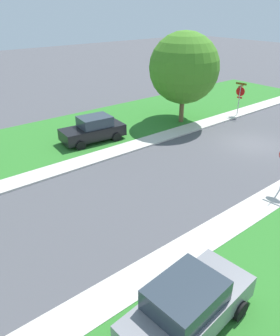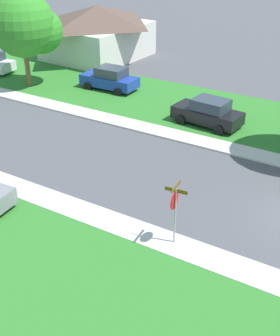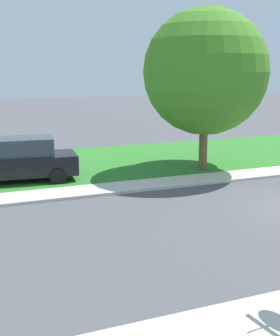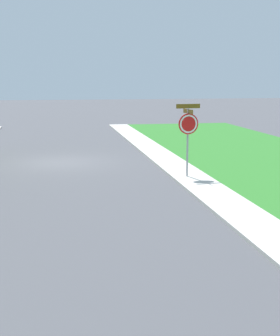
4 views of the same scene
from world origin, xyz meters
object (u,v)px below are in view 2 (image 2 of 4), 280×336
object	(u,v)px
car_blue_driveway_right	(110,79)
house_right_setback	(97,31)
stop_sign_far_corner	(175,204)
tree_sidewalk_mid	(27,26)
car_black_across_road	(208,113)

from	to	relation	value
car_blue_driveway_right	house_right_setback	bearing A→B (deg)	41.27
house_right_setback	stop_sign_far_corner	bearing A→B (deg)	-138.11
tree_sidewalk_mid	stop_sign_far_corner	bearing A→B (deg)	-122.68
tree_sidewalk_mid	house_right_setback	size ratio (longest dim) A/B	0.75
house_right_setback	car_black_across_road	bearing A→B (deg)	-121.76
car_blue_driveway_right	tree_sidewalk_mid	bearing A→B (deg)	113.22
car_black_across_road	tree_sidewalk_mid	distance (m)	14.98
car_blue_driveway_right	car_black_across_road	world-z (taller)	same
stop_sign_far_corner	house_right_setback	xyz separation A→B (m)	(21.03, 18.86, 0.49)
car_black_across_road	tree_sidewalk_mid	size ratio (longest dim) A/B	0.63
car_blue_driveway_right	tree_sidewalk_mid	xyz separation A→B (m)	(-2.36, 5.50, 3.65)
car_black_across_road	house_right_setback	world-z (taller)	house_right_setback
car_blue_driveway_right	car_black_across_road	distance (m)	9.34
car_blue_driveway_right	car_black_across_road	size ratio (longest dim) A/B	0.97
stop_sign_far_corner	tree_sidewalk_mid	bearing A→B (deg)	57.32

